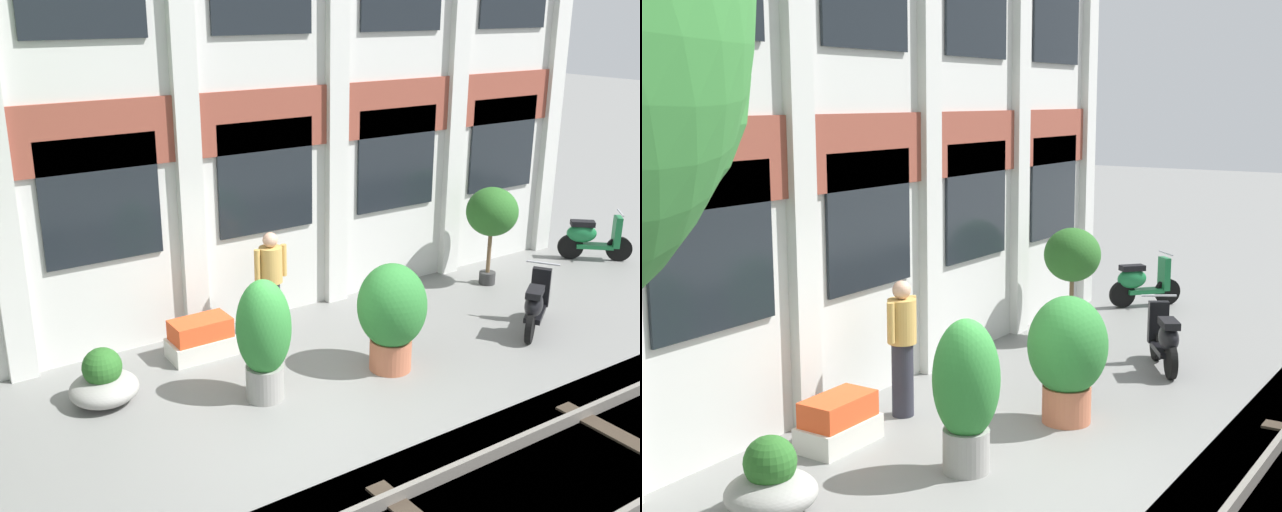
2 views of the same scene
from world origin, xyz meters
The scene contains 10 objects.
ground_plane centered at (0.00, 0.00, 0.00)m, with size 80.00×80.00×0.00m, color slate.
apartment_facade centered at (0.00, 2.86, 4.39)m, with size 15.42×0.64×8.83m.
potted_plant_glazed_jar centered at (1.72, 0.12, 0.84)m, with size 0.93×0.93×1.50m.
potted_plant_tall_urn centered at (5.18, 1.72, 1.29)m, with size 0.89×0.89×1.74m.
potted_plant_square_trough centered at (-0.26, 1.89, 0.26)m, with size 0.93×0.54×0.55m.
potted_plant_ribbed_drum centered at (-0.09, 0.36, 0.89)m, with size 0.69×0.69×1.59m.
potted_plant_wide_bowl centered at (-1.81, 1.38, 0.27)m, with size 0.86×0.86×0.72m.
scooter_near_curb centered at (7.80, 1.56, 0.44)m, with size 1.08×1.00×0.98m.
scooter_second_parked centered at (4.27, -0.15, 0.44)m, with size 1.21×0.84×0.98m.
resident_by_doorway centered at (0.87, 1.86, 0.88)m, with size 0.53×0.34×1.64m.
Camera 2 is at (-7.30, -4.17, 3.71)m, focal length 50.00 mm.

